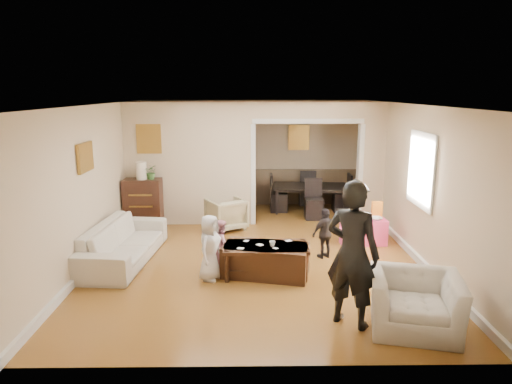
{
  "coord_description": "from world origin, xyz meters",
  "views": [
    {
      "loc": [
        -0.11,
        -7.77,
        2.83
      ],
      "look_at": [
        0.0,
        0.2,
        1.05
      ],
      "focal_mm": 31.95,
      "sensor_mm": 36.0,
      "label": 1
    }
  ],
  "objects_px": {
    "child_kneel_a": "(210,248)",
    "child_kneel_b": "(222,244)",
    "sofa": "(124,242)",
    "coffee_table": "(266,260)",
    "child_toddler": "(325,233)",
    "coffee_cup": "(272,244)",
    "armchair_front": "(415,303)",
    "adult_person": "(352,254)",
    "cyan_cup": "(367,217)",
    "play_table": "(371,230)",
    "dining_table": "(310,199)",
    "armchair_back": "(226,214)",
    "table_lamp": "(141,171)",
    "dresser": "(143,204)"
  },
  "relations": [
    {
      "from": "sofa",
      "to": "armchair_front",
      "type": "distance_m",
      "value": 4.72
    },
    {
      "from": "table_lamp",
      "to": "dining_table",
      "type": "bearing_deg",
      "value": 19.93
    },
    {
      "from": "dresser",
      "to": "table_lamp",
      "type": "bearing_deg",
      "value": 0.0
    },
    {
      "from": "coffee_table",
      "to": "adult_person",
      "type": "bearing_deg",
      "value": -57.38
    },
    {
      "from": "armchair_back",
      "to": "coffee_cup",
      "type": "bearing_deg",
      "value": 78.98
    },
    {
      "from": "adult_person",
      "to": "child_kneel_b",
      "type": "bearing_deg",
      "value": -11.72
    },
    {
      "from": "adult_person",
      "to": "child_kneel_b",
      "type": "relative_size",
      "value": 2.25
    },
    {
      "from": "play_table",
      "to": "cyan_cup",
      "type": "xyz_separation_m",
      "value": [
        -0.1,
        -0.05,
        0.28
      ]
    },
    {
      "from": "coffee_table",
      "to": "child_toddler",
      "type": "xyz_separation_m",
      "value": [
        1.05,
        0.75,
        0.2
      ]
    },
    {
      "from": "coffee_cup",
      "to": "armchair_front",
      "type": "bearing_deg",
      "value": -44.66
    },
    {
      "from": "child_kneel_b",
      "to": "coffee_table",
      "type": "bearing_deg",
      "value": -120.14
    },
    {
      "from": "table_lamp",
      "to": "armchair_front",
      "type": "bearing_deg",
      "value": -44.93
    },
    {
      "from": "sofa",
      "to": "cyan_cup",
      "type": "height_order",
      "value": "sofa"
    },
    {
      "from": "play_table",
      "to": "armchair_back",
      "type": "bearing_deg",
      "value": 162.02
    },
    {
      "from": "child_kneel_b",
      "to": "coffee_cup",
      "type": "bearing_deg",
      "value": -120.57
    },
    {
      "from": "play_table",
      "to": "coffee_table",
      "type": "bearing_deg",
      "value": -143.25
    },
    {
      "from": "cyan_cup",
      "to": "dining_table",
      "type": "distance_m",
      "value": 2.5
    },
    {
      "from": "child_kneel_a",
      "to": "armchair_front",
      "type": "bearing_deg",
      "value": -97.36
    },
    {
      "from": "play_table",
      "to": "dining_table",
      "type": "bearing_deg",
      "value": 110.18
    },
    {
      "from": "child_kneel_a",
      "to": "child_kneel_b",
      "type": "bearing_deg",
      "value": 4.62
    },
    {
      "from": "coffee_table",
      "to": "play_table",
      "type": "height_order",
      "value": "coffee_table"
    },
    {
      "from": "cyan_cup",
      "to": "table_lamp",
      "type": "bearing_deg",
      "value": 166.68
    },
    {
      "from": "sofa",
      "to": "table_lamp",
      "type": "height_order",
      "value": "table_lamp"
    },
    {
      "from": "armchair_front",
      "to": "coffee_table",
      "type": "xyz_separation_m",
      "value": [
        -1.74,
        1.67,
        -0.09
      ]
    },
    {
      "from": "sofa",
      "to": "adult_person",
      "type": "xyz_separation_m",
      "value": [
        3.36,
        -2.19,
        0.59
      ]
    },
    {
      "from": "dining_table",
      "to": "sofa",
      "type": "bearing_deg",
      "value": -133.18
    },
    {
      "from": "sofa",
      "to": "child_kneel_a",
      "type": "relative_size",
      "value": 2.21
    },
    {
      "from": "coffee_cup",
      "to": "dresser",
      "type": "bearing_deg",
      "value": 134.89
    },
    {
      "from": "table_lamp",
      "to": "play_table",
      "type": "bearing_deg",
      "value": -12.43
    },
    {
      "from": "child_toddler",
      "to": "dining_table",
      "type": "bearing_deg",
      "value": -119.6
    },
    {
      "from": "coffee_table",
      "to": "child_toddler",
      "type": "distance_m",
      "value": 1.31
    },
    {
      "from": "armchair_back",
      "to": "dining_table",
      "type": "distance_m",
      "value": 2.4
    },
    {
      "from": "armchair_front",
      "to": "child_toddler",
      "type": "distance_m",
      "value": 2.52
    },
    {
      "from": "dresser",
      "to": "child_kneel_a",
      "type": "bearing_deg",
      "value": -58.89
    },
    {
      "from": "sofa",
      "to": "dresser",
      "type": "height_order",
      "value": "dresser"
    },
    {
      "from": "cyan_cup",
      "to": "child_kneel_a",
      "type": "xyz_separation_m",
      "value": [
        -2.8,
        -1.63,
        -0.01
      ]
    },
    {
      "from": "table_lamp",
      "to": "child_kneel_b",
      "type": "height_order",
      "value": "table_lamp"
    },
    {
      "from": "child_kneel_a",
      "to": "child_kneel_b",
      "type": "relative_size",
      "value": 1.25
    },
    {
      "from": "cyan_cup",
      "to": "adult_person",
      "type": "relative_size",
      "value": 0.04
    },
    {
      "from": "armchair_front",
      "to": "dining_table",
      "type": "bearing_deg",
      "value": 108.73
    },
    {
      "from": "coffee_table",
      "to": "cyan_cup",
      "type": "xyz_separation_m",
      "value": [
        1.95,
        1.48,
        0.28
      ]
    },
    {
      "from": "armchair_front",
      "to": "sofa",
      "type": "bearing_deg",
      "value": 163.69
    },
    {
      "from": "armchair_front",
      "to": "dresser",
      "type": "distance_m",
      "value": 5.94
    },
    {
      "from": "cyan_cup",
      "to": "play_table",
      "type": "bearing_deg",
      "value": 26.57
    },
    {
      "from": "child_kneel_a",
      "to": "child_toddler",
      "type": "xyz_separation_m",
      "value": [
        1.9,
        0.9,
        -0.07
      ]
    },
    {
      "from": "coffee_table",
      "to": "child_kneel_a",
      "type": "xyz_separation_m",
      "value": [
        -0.85,
        -0.15,
        0.26
      ]
    },
    {
      "from": "sofa",
      "to": "coffee_table",
      "type": "bearing_deg",
      "value": -100.22
    },
    {
      "from": "coffee_cup",
      "to": "child_kneel_b",
      "type": "height_order",
      "value": "child_kneel_b"
    },
    {
      "from": "armchair_back",
      "to": "table_lamp",
      "type": "height_order",
      "value": "table_lamp"
    },
    {
      "from": "adult_person",
      "to": "child_toddler",
      "type": "xyz_separation_m",
      "value": [
        0.06,
        2.29,
        -0.47
      ]
    }
  ]
}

